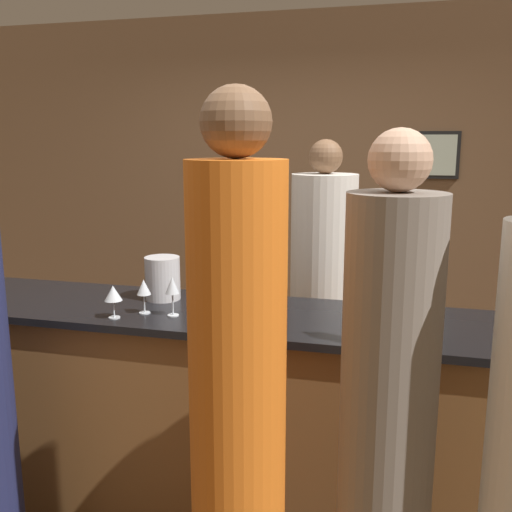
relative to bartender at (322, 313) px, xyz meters
name	(u,v)px	position (x,y,z in m)	size (l,w,h in m)	color
back_wall	(297,199)	(-0.38, 1.22, 0.54)	(8.00, 0.08, 2.80)	brown
bar_counter	(221,416)	(-0.38, -0.76, -0.32)	(3.11, 0.66, 1.07)	brown
bartender	(322,313)	(0.00, 0.00, 0.00)	(0.37, 0.37, 1.86)	silver
guest_1	(238,416)	(-0.07, -1.52, 0.09)	(0.32, 0.32, 2.02)	orange
guest_3	(386,439)	(0.41, -1.43, 0.03)	(0.31, 0.31, 1.89)	gray
wine_bottle_0	(358,316)	(0.28, -1.03, 0.32)	(0.08, 0.08, 0.28)	black
ice_bucket	(163,278)	(-0.72, -0.64, 0.32)	(0.17, 0.17, 0.21)	silver
wine_glass_0	(144,288)	(-0.70, -0.89, 0.33)	(0.07, 0.07, 0.16)	silver
wine_glass_1	(172,287)	(-0.56, -0.89, 0.34)	(0.06, 0.06, 0.18)	silver
wine_glass_2	(113,294)	(-0.80, -0.99, 0.32)	(0.08, 0.08, 0.15)	silver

